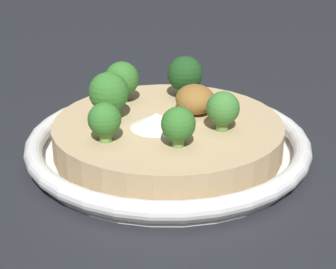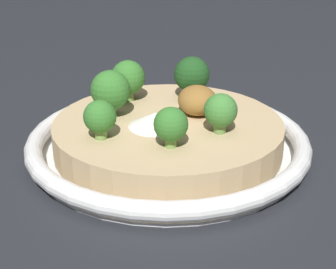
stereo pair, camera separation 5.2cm
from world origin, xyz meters
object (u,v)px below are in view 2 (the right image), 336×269
(broccoli_right, at_px, (171,125))
(broccoli_front_left, at_px, (128,78))
(risotto_bowl, at_px, (168,139))
(broccoli_front, at_px, (110,91))
(broccoli_back_left, at_px, (192,75))
(broccoli_back, at_px, (221,111))
(broccoli_front_right, at_px, (100,118))

(broccoli_right, bearing_deg, broccoli_front_left, -169.44)
(risotto_bowl, height_order, broccoli_front, broccoli_front)
(broccoli_front_left, relative_size, broccoli_back_left, 0.95)
(broccoli_front_left, xyz_separation_m, broccoli_front, (0.04, -0.02, 0.00))
(broccoli_front_left, bearing_deg, broccoli_right, 10.56)
(broccoli_back, height_order, broccoli_back_left, broccoli_back_left)
(risotto_bowl, bearing_deg, broccoli_front_left, -154.48)
(broccoli_right, xyz_separation_m, broccoli_back_left, (-0.12, 0.05, 0.01))
(broccoli_front, bearing_deg, broccoli_front_left, 152.77)
(risotto_bowl, xyz_separation_m, broccoli_front, (-0.02, -0.05, 0.05))
(broccoli_front, bearing_deg, broccoli_back, 58.78)
(risotto_bowl, distance_m, broccoli_front_left, 0.09)
(risotto_bowl, distance_m, broccoli_right, 0.07)
(broccoli_front_right, height_order, broccoli_front_left, broccoli_front_left)
(risotto_bowl, xyz_separation_m, broccoli_back, (0.04, 0.04, 0.04))
(broccoli_front_left, height_order, broccoli_right, broccoli_front_left)
(broccoli_back, distance_m, broccoli_front_left, 0.13)
(broccoli_front_right, relative_size, broccoli_back, 0.96)
(risotto_bowl, distance_m, broccoli_back_left, 0.09)
(broccoli_back_left, relative_size, broccoli_front, 0.98)
(broccoli_front_left, bearing_deg, broccoli_back, 36.10)
(broccoli_front_right, xyz_separation_m, broccoli_front_left, (-0.10, 0.04, 0.00))
(broccoli_back, height_order, broccoli_right, broccoli_back)
(broccoli_front_left, distance_m, broccoli_back_left, 0.07)
(broccoli_back_left, bearing_deg, broccoli_right, -20.96)
(broccoli_front_right, height_order, broccoli_front, broccoli_front)
(broccoli_back, xyz_separation_m, broccoli_right, (0.02, -0.05, -0.00))
(broccoli_front_right, distance_m, broccoli_right, 0.07)
(broccoli_back, bearing_deg, broccoli_front, -121.22)
(broccoli_right, bearing_deg, broccoli_back, 114.23)
(risotto_bowl, xyz_separation_m, broccoli_front_right, (0.03, -0.07, 0.04))
(broccoli_right, height_order, broccoli_back_left, broccoli_back_left)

